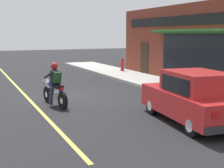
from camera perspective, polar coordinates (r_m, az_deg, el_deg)
ground_plane at (r=13.41m, az=-7.20°, el=-2.30°), size 80.00×80.00×0.00m
sidewalk_curb at (r=18.14m, az=5.21°, el=0.95°), size 2.60×22.00×0.14m
lane_stripe at (r=15.91m, az=-16.70°, el=-0.80°), size 0.12×19.80×0.01m
storefront_building at (r=17.53m, az=12.19°, el=7.19°), size 1.25×11.68×4.20m
motorcycle_with_rider at (r=11.71m, az=-10.42°, el=-0.68°), size 0.67×2.01×1.62m
car_hatchback at (r=9.58m, az=14.55°, el=-2.47°), size 2.06×3.94×1.57m
fire_hydrant at (r=21.40m, az=1.88°, el=3.58°), size 0.36×0.24×0.88m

